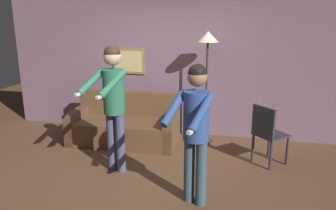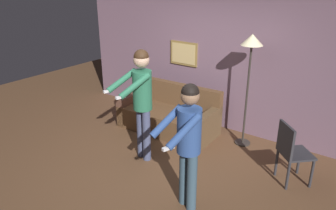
{
  "view_description": "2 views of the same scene",
  "coord_description": "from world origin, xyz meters",
  "px_view_note": "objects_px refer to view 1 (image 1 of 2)",
  "views": [
    {
      "loc": [
        1.44,
        -4.03,
        2.19
      ],
      "look_at": [
        0.54,
        -0.19,
        1.13
      ],
      "focal_mm": 35.0,
      "sensor_mm": 36.0,
      "label": 1
    },
    {
      "loc": [
        2.82,
        -3.5,
        2.87
      ],
      "look_at": [
        0.43,
        -0.22,
        1.24
      ],
      "focal_mm": 35.0,
      "sensor_mm": 36.0,
      "label": 2
    }
  ],
  "objects_px": {
    "couch": "(125,127)",
    "person_standing_right": "(196,123)",
    "dining_chair_distant": "(267,132)",
    "torchiere_lamp": "(208,49)",
    "person_standing_left": "(113,96)"
  },
  "relations": [
    {
      "from": "couch",
      "to": "person_standing_right",
      "type": "relative_size",
      "value": 1.13
    },
    {
      "from": "couch",
      "to": "person_standing_right",
      "type": "height_order",
      "value": "person_standing_right"
    },
    {
      "from": "couch",
      "to": "dining_chair_distant",
      "type": "distance_m",
      "value": 2.48
    },
    {
      "from": "couch",
      "to": "person_standing_right",
      "type": "distance_m",
      "value": 2.43
    },
    {
      "from": "person_standing_right",
      "to": "couch",
      "type": "bearing_deg",
      "value": 131.58
    },
    {
      "from": "torchiere_lamp",
      "to": "dining_chair_distant",
      "type": "height_order",
      "value": "torchiere_lamp"
    },
    {
      "from": "person_standing_right",
      "to": "dining_chair_distant",
      "type": "bearing_deg",
      "value": 55.97
    },
    {
      "from": "torchiere_lamp",
      "to": "person_standing_left",
      "type": "height_order",
      "value": "torchiere_lamp"
    },
    {
      "from": "torchiere_lamp",
      "to": "dining_chair_distant",
      "type": "bearing_deg",
      "value": -35.22
    },
    {
      "from": "person_standing_left",
      "to": "couch",
      "type": "bearing_deg",
      "value": 104.11
    },
    {
      "from": "dining_chair_distant",
      "to": "couch",
      "type": "bearing_deg",
      "value": 170.8
    },
    {
      "from": "person_standing_right",
      "to": "dining_chair_distant",
      "type": "distance_m",
      "value": 1.68
    },
    {
      "from": "couch",
      "to": "dining_chair_distant",
      "type": "bearing_deg",
      "value": -9.2
    },
    {
      "from": "couch",
      "to": "torchiere_lamp",
      "type": "height_order",
      "value": "torchiere_lamp"
    },
    {
      "from": "person_standing_left",
      "to": "torchiere_lamp",
      "type": "bearing_deg",
      "value": 51.96
    }
  ]
}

